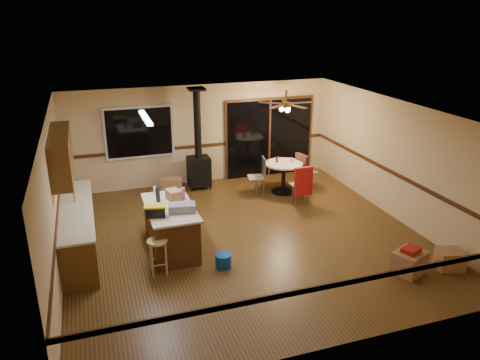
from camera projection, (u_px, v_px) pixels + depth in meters
name	position (u px, v px, depth m)	size (l,w,h in m)	color
floor	(245.00, 237.00, 9.58)	(7.00, 7.00, 0.00)	#4D3315
ceiling	(245.00, 112.00, 8.68)	(7.00, 7.00, 0.00)	silver
wall_back	(201.00, 135.00, 12.24)	(7.00, 7.00, 0.00)	#D0B284
wall_front	(333.00, 266.00, 6.01)	(7.00, 7.00, 0.00)	#D0B284
wall_left	(54.00, 200.00, 8.09)	(7.00, 7.00, 0.00)	#D0B284
wall_right	(397.00, 160.00, 10.17)	(7.00, 7.00, 0.00)	#D0B284
chair_rail	(245.00, 192.00, 9.23)	(7.00, 7.00, 0.08)	#422210
window	(139.00, 132.00, 11.65)	(1.72, 0.10, 1.32)	black
sliding_door	(269.00, 138.00, 12.85)	(2.52, 0.10, 2.10)	black
lower_cabinets	(78.00, 230.00, 8.92)	(0.60, 3.00, 0.86)	brown
countertop	(75.00, 209.00, 8.77)	(0.64, 3.04, 0.04)	beige
upper_cabinets	(61.00, 154.00, 8.55)	(0.35, 2.00, 0.80)	brown
kitchen_island	(171.00, 228.00, 8.98)	(0.88, 1.68, 0.90)	#4A2812
wood_stove	(199.00, 161.00, 11.98)	(0.55, 0.50, 2.52)	black
ceiling_fan	(286.00, 106.00, 11.17)	(0.24, 0.24, 0.55)	brown
fluorescent_strip	(145.00, 118.00, 8.42)	(0.10, 1.20, 0.04)	white
toolbox_grey	(182.00, 208.00, 8.57)	(0.49, 0.27, 0.15)	slate
toolbox_black	(156.00, 212.00, 8.36)	(0.34, 0.18, 0.19)	black
toolbox_yellow_lid	(155.00, 206.00, 8.32)	(0.40, 0.21, 0.03)	gold
box_on_island	(173.00, 195.00, 9.09)	(0.22, 0.30, 0.20)	#926641
bottle_dark	(158.00, 195.00, 8.98)	(0.08, 0.08, 0.29)	black
bottle_pink	(183.00, 193.00, 9.11)	(0.08, 0.08, 0.24)	#D84C8C
bottle_white	(155.00, 190.00, 9.38)	(0.05, 0.05, 0.16)	white
bar_stool	(158.00, 257.00, 8.19)	(0.35, 0.35, 0.64)	tan
blue_bucket	(223.00, 261.00, 8.46)	(0.29, 0.29, 0.24)	#0C42A9
dining_table	(284.00, 172.00, 11.75)	(0.95, 0.95, 0.78)	black
glass_red	(277.00, 159.00, 11.68)	(0.06, 0.06, 0.15)	#590C14
glass_cream	(291.00, 160.00, 11.65)	(0.06, 0.06, 0.14)	beige
chair_left	(260.00, 172.00, 11.62)	(0.47, 0.47, 0.51)	gray
chair_near	(303.00, 181.00, 10.97)	(0.44, 0.47, 0.70)	gray
chair_right	(302.00, 168.00, 11.89)	(0.54, 0.51, 0.70)	gray
box_under_window	(171.00, 185.00, 11.78)	(0.54, 0.43, 0.43)	#926641
box_corner_a	(409.00, 262.00, 8.25)	(0.53, 0.45, 0.41)	#926641
box_corner_b	(450.00, 259.00, 8.38)	(0.45, 0.38, 0.36)	#926641
box_small_red	(411.00, 250.00, 8.16)	(0.30, 0.25, 0.08)	maroon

